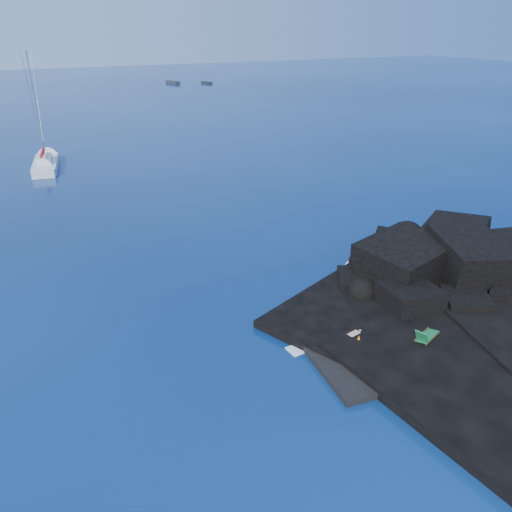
% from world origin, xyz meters
% --- Properties ---
extents(ground, '(400.00, 400.00, 0.00)m').
position_xyz_m(ground, '(0.00, 0.00, 0.00)').
color(ground, '#031238').
rests_on(ground, ground).
extents(headland, '(24.00, 24.00, 3.60)m').
position_xyz_m(headland, '(13.00, 3.00, 0.00)').
color(headland, black).
rests_on(headland, ground).
extents(beach, '(9.08, 6.86, 0.70)m').
position_xyz_m(beach, '(4.50, 0.50, 0.00)').
color(beach, black).
rests_on(beach, ground).
extents(surf_foam, '(10.00, 8.00, 0.06)m').
position_xyz_m(surf_foam, '(5.00, 5.00, 0.00)').
color(surf_foam, white).
rests_on(surf_foam, ground).
extents(sailboat, '(4.50, 12.73, 13.08)m').
position_xyz_m(sailboat, '(-7.83, 47.39, 0.00)').
color(sailboat, silver).
rests_on(sailboat, ground).
extents(deck_chair, '(1.88, 1.32, 1.19)m').
position_xyz_m(deck_chair, '(6.45, -0.10, 0.94)').
color(deck_chair, '#176934').
rests_on(deck_chair, beach).
extents(towel, '(2.22, 1.36, 0.05)m').
position_xyz_m(towel, '(3.24, 1.92, 0.38)').
color(towel, white).
rests_on(towel, beach).
extents(sunbather, '(2.01, 0.85, 0.26)m').
position_xyz_m(sunbather, '(3.24, 1.92, 0.53)').
color(sunbather, '#E5A178').
rests_on(sunbather, towel).
extents(marker_cone, '(0.35, 0.35, 0.51)m').
position_xyz_m(marker_cone, '(3.13, 1.36, 0.61)').
color(marker_cone, orange).
rests_on(marker_cone, beach).
extents(distant_boat_a, '(2.89, 5.39, 0.69)m').
position_xyz_m(distant_boat_a, '(34.05, 129.04, 0.00)').
color(distant_boat_a, '#28282D').
rests_on(distant_boat_a, ground).
extents(distant_boat_b, '(2.05, 4.33, 0.56)m').
position_xyz_m(distant_boat_b, '(42.62, 124.61, 0.00)').
color(distant_boat_b, black).
rests_on(distant_boat_b, ground).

